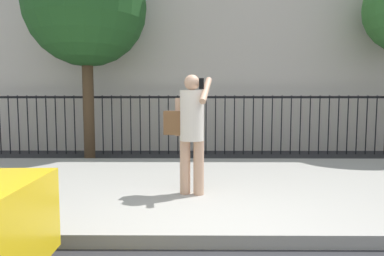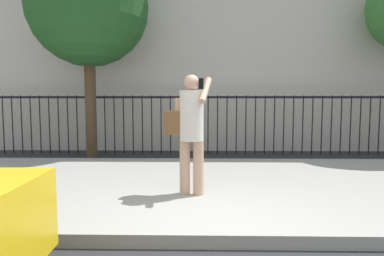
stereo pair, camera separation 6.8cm
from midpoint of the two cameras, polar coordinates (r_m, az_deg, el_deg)
The scene contains 5 objects.
ground_plane at distance 3.68m, azimuth 3.70°, elevation -19.62°, with size 60.00×60.00×0.00m, color #28282B.
sidewalk at distance 5.73m, azimuth 2.71°, elevation -9.71°, with size 28.00×4.40×0.15m, color #9E9B93.
iron_fence at distance 9.26m, azimuth 2.11°, elevation 1.87°, with size 12.03×0.04×1.60m.
pedestrian_on_phone at distance 4.86m, azimuth 0.03°, elevation 0.44°, with size 0.70×0.50×1.71m.
street_tree_mid at distance 9.29m, azimuth -16.71°, elevation 18.84°, with size 2.98×2.98×5.29m.
Camera 2 is at (-0.12, -3.34, 1.54)m, focal length 32.00 mm.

